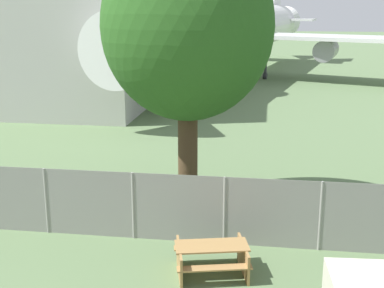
{
  "coord_description": "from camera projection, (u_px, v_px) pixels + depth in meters",
  "views": [
    {
      "loc": [
        1.11,
        -3.2,
        6.47
      ],
      "look_at": [
        -1.33,
        13.29,
        2.0
      ],
      "focal_mm": 50.0,
      "sensor_mm": 36.0,
      "label": 1
    }
  ],
  "objects": [
    {
      "name": "perimeter_fence",
      "position": [
        224.0,
        211.0,
        14.47
      ],
      "size": [
        56.07,
        0.07,
        1.94
      ],
      "color": "gray",
      "rests_on": "ground"
    },
    {
      "name": "airplane",
      "position": [
        236.0,
        30.0,
        44.43
      ],
      "size": [
        34.24,
        42.14,
        11.84
      ],
      "rotation": [
        0.0,
        0.0,
        -1.78
      ],
      "color": "white",
      "rests_on": "ground"
    },
    {
      "name": "picnic_bench_open_grass",
      "position": [
        212.0,
        256.0,
        13.0
      ],
      "size": [
        2.05,
        1.78,
        0.76
      ],
      "rotation": [
        0.0,
        0.0,
        0.24
      ],
      "color": "#A37A47",
      "rests_on": "ground"
    },
    {
      "name": "tree_near_hangar",
      "position": [
        188.0,
        27.0,
        15.74
      ],
      "size": [
        5.12,
        5.12,
        8.58
      ],
      "color": "#4C3823",
      "rests_on": "ground"
    }
  ]
}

